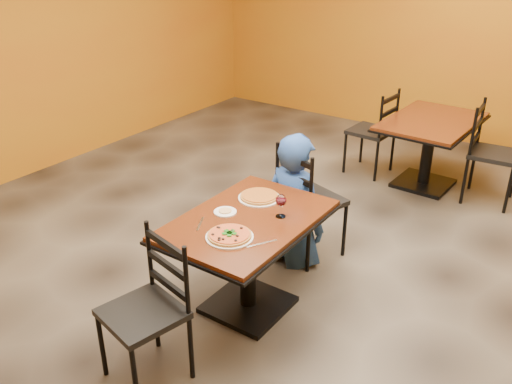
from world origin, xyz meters
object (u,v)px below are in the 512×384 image
Objects in this scene: chair_main_near at (143,314)px; side_plate at (225,212)px; wine_glass at (281,205)px; plate_main at (230,237)px; pizza_main at (229,235)px; pizza_far at (259,196)px; table_main at (248,242)px; diner at (295,198)px; chair_second_left at (371,132)px; chair_main_far at (311,201)px; table_second at (430,137)px; plate_far at (259,198)px; chair_second_right at (494,155)px.

side_plate is at bearing 107.15° from chair_main_near.
plate_main is at bearing -105.08° from wine_glass.
pizza_far is at bearing 105.95° from pizza_main.
diner is at bearing 96.13° from table_main.
plate_main is 1.94× the size of side_plate.
pizza_far is 0.33m from side_plate.
table_main is 0.93m from chair_main_near.
table_main is 0.79m from diner.
chair_second_left reaches higher than pizza_far.
diner is 1.09m from plate_main.
wine_glass is at bearing 74.92° from plate_main.
wine_glass is at bearing 14.33° from chair_second_left.
chair_main_far is 3.23× the size of plate_main.
table_main is at bearing -96.53° from table_second.
plate_main is (0.40, -3.14, 0.27)m from chair_second_left.
diner is 3.61× the size of plate_far.
chair_second_left is 2.90m from side_plate.
diner is 0.84m from side_plate.
chair_main_far is 0.69m from pizza_far.
pizza_far is at bearing 77.59° from side_plate.
table_main is 0.95× the size of table_second.
pizza_far reaches higher than plate_far.
table_second is 1.16× the size of diner.
side_plate is (-0.18, -0.02, 0.20)m from table_main.
table_second is 2.73m from wine_glass.
wine_glass is at bearing 40.25° from table_main.
table_main is 6.83× the size of wine_glass.
pizza_main is (-0.93, -3.14, 0.26)m from chair_second_right.
plate_main is 1.11× the size of pizza_far.
chair_second_left is (-0.34, 2.86, -0.07)m from table_main.
chair_second_left reaches higher than chair_main_near.
table_main is at bearing 105.63° from diner.
pizza_main reaches higher than table_second.
chair_second_right reaches higher than chair_main_near.
chair_main_near reaches higher than pizza_far.
chair_main_far reaches higher than table_main.
plate_main is (-0.93, -3.14, 0.25)m from chair_second_right.
table_second is at bearing 85.85° from chair_second_right.
plate_far is at bearing 105.95° from pizza_main.
diner is at bearing 102.06° from chair_main_near.
table_second is 1.33× the size of chair_second_left.
chair_main_far is 3.53× the size of pizza_main.
side_plate is 0.40m from wine_glass.
table_main is 0.92m from chair_main_far.
pizza_main is at bearing -74.05° from pizza_far.
table_main is 1.29× the size of chair_main_near.
chair_second_right is 2.80m from plate_far.
chair_main_near is 0.85× the size of diner.
table_second is at bearing 85.11° from plate_main.
chair_second_right is at bearing -99.05° from chair_main_far.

